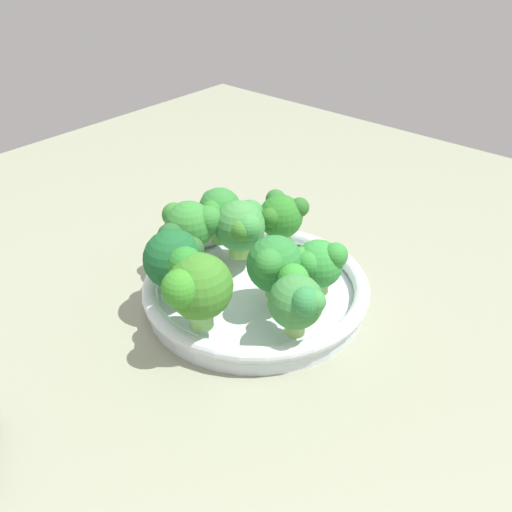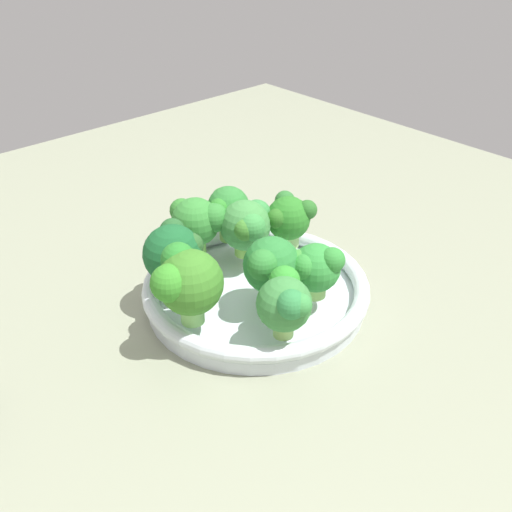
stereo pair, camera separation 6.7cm
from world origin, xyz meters
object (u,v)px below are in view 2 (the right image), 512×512
at_px(broccoli_floret_3, 197,221).
at_px(broccoli_floret_7, 286,302).
at_px(bowl, 256,290).
at_px(broccoli_floret_0, 272,265).
at_px(broccoli_floret_6, 174,251).
at_px(broccoli_floret_5, 186,281).
at_px(broccoli_floret_2, 227,209).
at_px(broccoli_floret_4, 288,218).
at_px(broccoli_floret_8, 314,268).
at_px(broccoli_floret_1, 247,225).

distance_m(broccoli_floret_3, broccoli_floret_7, 0.19).
distance_m(bowl, broccoli_floret_0, 0.07).
distance_m(broccoli_floret_0, broccoli_floret_7, 0.07).
height_order(broccoli_floret_3, broccoli_floret_6, broccoli_floret_6).
bearing_deg(broccoli_floret_5, broccoli_floret_2, 36.14).
bearing_deg(broccoli_floret_6, bowl, -37.95).
height_order(broccoli_floret_6, broccoli_floret_7, broccoli_floret_6).
distance_m(bowl, broccoli_floret_7, 0.12).
bearing_deg(broccoli_floret_3, bowl, -83.17).
xyz_separation_m(bowl, broccoli_floret_3, (-0.01, 0.09, 0.06)).
height_order(bowl, broccoli_floret_6, broccoli_floret_6).
bearing_deg(broccoli_floret_4, broccoli_floret_8, -120.95).
bearing_deg(broccoli_floret_4, broccoli_floret_1, 161.85).
height_order(broccoli_floret_3, broccoli_floret_7, broccoli_floret_3).
relative_size(broccoli_floret_3, broccoli_floret_8, 1.11).
distance_m(broccoli_floret_0, broccoli_floret_5, 0.10).
bearing_deg(bowl, broccoli_floret_8, -71.20).
bearing_deg(broccoli_floret_4, broccoli_floret_0, -144.21).
distance_m(broccoli_floret_2, broccoli_floret_4, 0.08).
xyz_separation_m(broccoli_floret_2, broccoli_floret_3, (-0.04, 0.00, -0.00)).
relative_size(broccoli_floret_0, broccoli_floret_6, 0.97).
relative_size(broccoli_floret_3, broccoli_floret_7, 1.07).
xyz_separation_m(broccoli_floret_2, broccoli_floret_5, (-0.14, -0.10, 0.01)).
bearing_deg(broccoli_floret_6, broccoli_floret_3, 30.95).
distance_m(broccoli_floret_6, broccoli_floret_7, 0.15).
height_order(broccoli_floret_1, broccoli_floret_6, broccoli_floret_6).
height_order(bowl, broccoli_floret_4, broccoli_floret_4).
height_order(bowl, broccoli_floret_5, broccoli_floret_5).
relative_size(broccoli_floret_4, broccoli_floret_8, 1.01).
bearing_deg(broccoli_floret_3, broccoli_floret_0, -89.56).
bearing_deg(broccoli_floret_4, bowl, -159.95).
distance_m(broccoli_floret_1, broccoli_floret_3, 0.06).
height_order(broccoli_floret_3, broccoli_floret_8, broccoli_floret_3).
bearing_deg(broccoli_floret_1, broccoli_floret_0, -115.04).
bearing_deg(bowl, broccoli_floret_4, 20.05).
distance_m(broccoli_floret_1, broccoli_floret_5, 0.14).
xyz_separation_m(broccoli_floret_4, broccoli_floret_7, (-0.13, -0.12, 0.00)).
distance_m(broccoli_floret_0, broccoli_floret_3, 0.13).
relative_size(broccoli_floret_1, broccoli_floret_8, 1.09).
xyz_separation_m(broccoli_floret_1, broccoli_floret_6, (-0.10, 0.01, 0.00)).
bearing_deg(broccoli_floret_1, bowl, -121.46).
xyz_separation_m(broccoli_floret_7, broccoli_floret_8, (0.07, 0.03, -0.00)).
relative_size(broccoli_floret_1, broccoli_floret_2, 0.98).
bearing_deg(broccoli_floret_4, broccoli_floret_5, -167.74).
distance_m(broccoli_floret_4, broccoli_floret_5, 0.19).
bearing_deg(broccoli_floret_0, broccoli_floret_5, 165.04).
distance_m(broccoli_floret_6, broccoli_floret_8, 0.15).
bearing_deg(broccoli_floret_7, bowl, 63.53).
bearing_deg(broccoli_floret_7, broccoli_floret_5, 124.78).
bearing_deg(broccoli_floret_0, bowl, 74.35).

